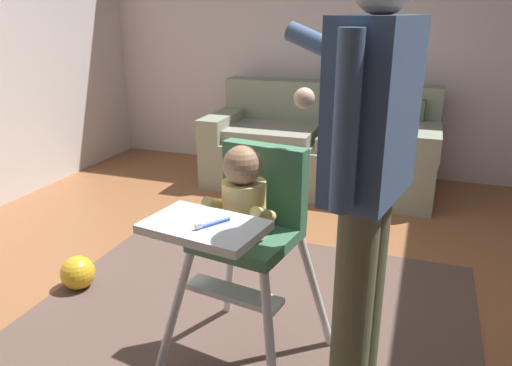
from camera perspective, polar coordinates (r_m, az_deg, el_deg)
name	(u,v)px	position (r m, az deg, el deg)	size (l,w,h in m)	color
ground	(203,316)	(2.65, -6.22, -15.14)	(5.78, 6.74, 0.10)	#945C38
wall_far	(321,31)	(4.67, 7.54, 17.15)	(4.98, 0.06, 2.56)	silver
couch	(322,148)	(4.27, 7.62, 4.04)	(1.91, 0.86, 0.86)	gray
high_chair	(247,217)	(1.93, -1.10, -4.01)	(0.69, 0.79, 0.99)	white
adult_standing	(366,181)	(1.66, 12.68, 0.28)	(0.51, 0.56, 1.62)	#616548
toy_ball	(78,273)	(2.90, -20.00, -9.75)	(0.19, 0.19, 0.19)	gold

